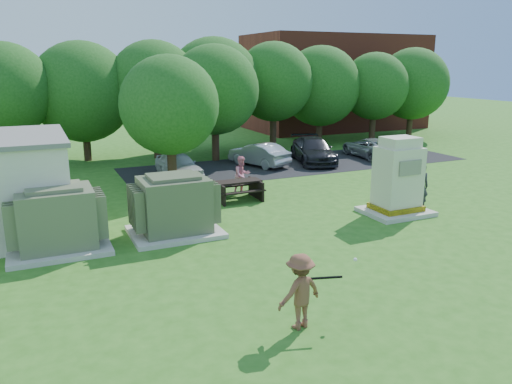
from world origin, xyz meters
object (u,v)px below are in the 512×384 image
person_by_generator (420,187)px  person_at_picnic (242,175)px  batter (300,291)px  car_silver_b (370,148)px  transformer_right (174,207)px  car_white (179,165)px  generator_cabinet (398,181)px  transformer_left (57,220)px  person_walking_right (418,172)px  car_dark (313,150)px  picnic_table (238,188)px  car_silver_a (259,154)px

person_by_generator → person_at_picnic: size_ratio=1.13×
batter → person_by_generator: (8.77, 6.05, 0.09)m
batter → car_silver_b: size_ratio=0.40×
transformer_right → car_silver_b: bearing=31.4°
car_white → car_silver_b: car_white is taller
car_silver_b → transformer_right: bearing=34.0°
generator_cabinet → batter: bearing=-141.7°
transformer_left → person_walking_right: 15.55m
transformer_left → car_silver_b: 20.69m
transformer_right → person_at_picnic: size_ratio=1.79×
car_dark → transformer_left: bearing=-131.5°
batter → person_by_generator: bearing=-156.3°
person_at_picnic → person_walking_right: bearing=-31.4°
transformer_right → car_white: (2.52, 8.45, -0.34)m
generator_cabinet → picnic_table: 6.54m
transformer_left → batter: bearing=-57.8°
generator_cabinet → car_silver_b: size_ratio=0.70×
picnic_table → car_dark: (7.21, 5.94, 0.18)m
car_white → car_silver_a: car_silver_a is taller
person_walking_right → car_silver_a: (-4.28, 8.16, -0.18)m
generator_cabinet → person_at_picnic: (-4.21, 5.34, -0.47)m
picnic_table → person_by_generator: bearing=-35.5°
person_by_generator → car_dark: size_ratio=0.39×
transformer_left → car_dark: 17.12m
picnic_table → generator_cabinet: bearing=-42.0°
person_at_picnic → transformer_left: bearing=-163.6°
transformer_right → person_walking_right: bearing=6.7°
car_white → car_silver_a: 5.10m
batter → person_at_picnic: bearing=-117.5°
person_by_generator → car_silver_b: bearing=-93.1°
batter → person_walking_right: 13.91m
picnic_table → car_silver_b: (11.29, 5.93, 0.06)m
person_by_generator → car_silver_b: person_by_generator is taller
transformer_left → picnic_table: transformer_left is taller
person_walking_right → car_silver_b: 8.31m
person_at_picnic → person_walking_right: 8.07m
person_by_generator → car_white: 11.92m
batter → person_walking_right: bearing=-152.9°
generator_cabinet → car_dark: (2.38, 10.28, -0.60)m
transformer_right → person_by_generator: size_ratio=1.59×
transformer_left → person_by_generator: transformer_left is taller
picnic_table → car_white: car_white is taller
person_at_picnic → car_silver_a: person_at_picnic is taller
generator_cabinet → batter: (-7.59, -5.99, -0.45)m
transformer_right → person_by_generator: transformer_right is taller
generator_cabinet → car_silver_b: (6.46, 10.28, -0.71)m
batter → car_dark: batter is taller
batter → transformer_left: bearing=-68.7°
person_at_picnic → car_silver_a: size_ratio=0.43×
transformer_left → transformer_right: (3.70, 0.00, 0.00)m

